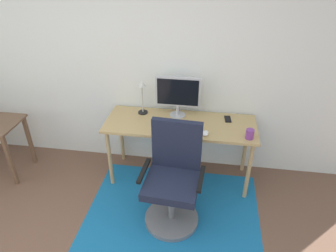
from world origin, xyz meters
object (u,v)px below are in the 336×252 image
(keyboard, at_px, (175,131))
(computer_mouse, at_px, (206,133))
(desk, at_px, (180,129))
(cell_phone, at_px, (228,119))
(monitor, at_px, (178,93))
(coffee_cup, at_px, (250,134))
(desk_lamp, at_px, (142,92))
(office_chair, at_px, (173,184))

(keyboard, xyz_separation_m, computer_mouse, (0.32, -0.00, 0.01))
(desk, distance_m, cell_phone, 0.54)
(monitor, bearing_deg, cell_phone, -0.59)
(coffee_cup, relative_size, cell_phone, 0.73)
(monitor, xyz_separation_m, computer_mouse, (0.33, -0.35, -0.26))
(keyboard, xyz_separation_m, cell_phone, (0.55, 0.34, -0.00))
(desk, relative_size, coffee_cup, 16.28)
(monitor, bearing_deg, computer_mouse, -46.68)
(cell_phone, xyz_separation_m, desk_lamp, (-0.97, 0.01, 0.26))
(monitor, bearing_deg, office_chair, -85.69)
(computer_mouse, xyz_separation_m, coffee_cup, (0.44, -0.01, 0.03))
(desk, height_order, monitor, monitor)
(coffee_cup, bearing_deg, keyboard, 179.14)
(coffee_cup, bearing_deg, computer_mouse, 179.08)
(monitor, bearing_deg, keyboard, -87.79)
(monitor, relative_size, desk_lamp, 1.24)
(keyboard, height_order, coffee_cup, coffee_cup)
(desk_lamp, height_order, office_chair, desk_lamp)
(coffee_cup, height_order, office_chair, office_chair)
(desk, xyz_separation_m, cell_phone, (0.52, 0.15, 0.08))
(desk, relative_size, computer_mouse, 15.92)
(office_chair, bearing_deg, computer_mouse, 62.01)
(monitor, height_order, keyboard, monitor)
(computer_mouse, distance_m, office_chair, 0.62)
(desk_lamp, bearing_deg, coffee_cup, -17.23)
(keyboard, relative_size, cell_phone, 3.07)
(computer_mouse, bearing_deg, office_chair, -121.82)
(keyboard, bearing_deg, office_chair, -84.04)
(keyboard, height_order, office_chair, office_chair)
(monitor, height_order, coffee_cup, monitor)
(office_chair, bearing_deg, coffee_cup, 35.17)
(keyboard, bearing_deg, desk, 78.76)
(coffee_cup, distance_m, cell_phone, 0.41)
(monitor, relative_size, keyboard, 1.15)
(coffee_cup, xyz_separation_m, office_chair, (-0.71, -0.43, -0.36))
(office_chair, bearing_deg, desk, 94.59)
(desk_lamp, bearing_deg, desk, -19.57)
(desk_lamp, relative_size, office_chair, 0.37)
(desk, height_order, cell_phone, cell_phone)
(coffee_cup, xyz_separation_m, cell_phone, (-0.21, 0.36, -0.05))
(coffee_cup, bearing_deg, monitor, 154.96)
(keyboard, relative_size, computer_mouse, 4.13)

